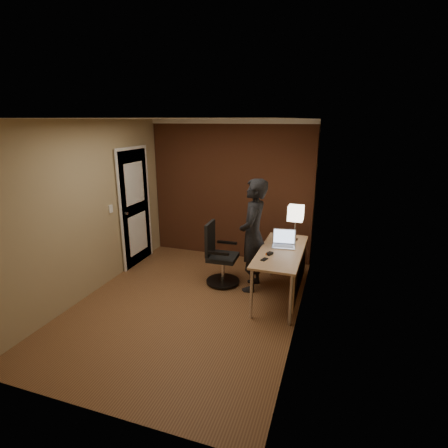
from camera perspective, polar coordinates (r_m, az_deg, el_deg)
The scene contains 8 objects.
room at distance 6.05m, azimuth -2.64°, elevation 5.99°, with size 4.00×4.00×4.00m.
desk at distance 5.02m, azimuth 10.09°, elevation -5.67°, with size 0.60×1.50×0.73m.
desk_lamp at distance 5.30m, azimuth 11.63°, elevation 1.68°, with size 0.22×0.22×0.54m.
laptop at distance 5.14m, azimuth 9.74°, elevation -2.83°, with size 0.36×0.30×0.23m.
mouse at distance 4.79m, azimuth 7.44°, elevation -4.80°, with size 0.06×0.10×0.03m, color black.
phone at distance 4.62m, azimuth 6.59°, elevation -5.75°, with size 0.06×0.12×0.01m, color black.
office_chair at distance 5.45m, azimuth -0.81°, elevation -5.52°, with size 0.53×0.55×0.97m.
person at distance 5.17m, azimuth 4.76°, elevation -1.89°, with size 0.62×0.41×1.69m, color black.
Camera 1 is at (1.87, -4.00, 2.49)m, focal length 28.00 mm.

